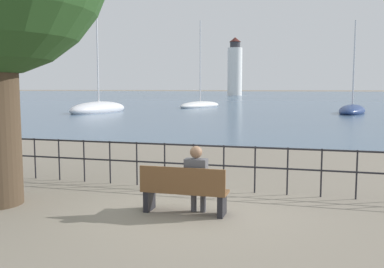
{
  "coord_description": "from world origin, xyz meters",
  "views": [
    {
      "loc": [
        2.23,
        -7.5,
        2.33
      ],
      "look_at": [
        0.0,
        0.5,
        1.44
      ],
      "focal_mm": 40.0,
      "sensor_mm": 36.0,
      "label": 1
    }
  ],
  "objects_px": {
    "park_bench": "(184,191)",
    "harbor_lighthouse": "(235,69)",
    "sailboat_2": "(200,105)",
    "sailboat_4": "(99,109)",
    "sailboat_0": "(352,110)",
    "seated_person_left": "(196,176)"
  },
  "relations": [
    {
      "from": "park_bench",
      "to": "sailboat_4",
      "type": "xyz_separation_m",
      "value": [
        -17.61,
        30.03,
        -0.09
      ]
    },
    {
      "from": "sailboat_0",
      "to": "sailboat_2",
      "type": "distance_m",
      "value": 18.78
    },
    {
      "from": "sailboat_2",
      "to": "seated_person_left",
      "type": "bearing_deg",
      "value": -55.58
    },
    {
      "from": "park_bench",
      "to": "harbor_lighthouse",
      "type": "height_order",
      "value": "harbor_lighthouse"
    },
    {
      "from": "seated_person_left",
      "to": "sailboat_0",
      "type": "bearing_deg",
      "value": 80.73
    },
    {
      "from": "seated_person_left",
      "to": "sailboat_0",
      "type": "height_order",
      "value": "sailboat_0"
    },
    {
      "from": "sailboat_4",
      "to": "park_bench",
      "type": "bearing_deg",
      "value": -51.39
    },
    {
      "from": "park_bench",
      "to": "sailboat_4",
      "type": "relative_size",
      "value": 0.14
    },
    {
      "from": "park_bench",
      "to": "sailboat_0",
      "type": "relative_size",
      "value": 0.18
    },
    {
      "from": "sailboat_0",
      "to": "sailboat_4",
      "type": "xyz_separation_m",
      "value": [
        -23.55,
        -5.01,
        0.07
      ]
    },
    {
      "from": "seated_person_left",
      "to": "sailboat_4",
      "type": "relative_size",
      "value": 0.11
    },
    {
      "from": "sailboat_2",
      "to": "sailboat_4",
      "type": "distance_m",
      "value": 14.92
    },
    {
      "from": "park_bench",
      "to": "sailboat_2",
      "type": "height_order",
      "value": "sailboat_2"
    },
    {
      "from": "sailboat_2",
      "to": "harbor_lighthouse",
      "type": "bearing_deg",
      "value": 117.13
    },
    {
      "from": "sailboat_4",
      "to": "harbor_lighthouse",
      "type": "bearing_deg",
      "value": 100.49
    },
    {
      "from": "sailboat_2",
      "to": "harbor_lighthouse",
      "type": "height_order",
      "value": "harbor_lighthouse"
    },
    {
      "from": "park_bench",
      "to": "sailboat_0",
      "type": "distance_m",
      "value": 35.54
    },
    {
      "from": "seated_person_left",
      "to": "sailboat_2",
      "type": "height_order",
      "value": "sailboat_2"
    },
    {
      "from": "harbor_lighthouse",
      "to": "sailboat_0",
      "type": "bearing_deg",
      "value": -73.61
    },
    {
      "from": "sailboat_2",
      "to": "sailboat_4",
      "type": "bearing_deg",
      "value": -96.73
    },
    {
      "from": "sailboat_4",
      "to": "harbor_lighthouse",
      "type": "xyz_separation_m",
      "value": [
        -3.91,
        98.39,
        8.19
      ]
    },
    {
      "from": "seated_person_left",
      "to": "sailboat_2",
      "type": "bearing_deg",
      "value": 104.41
    }
  ]
}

